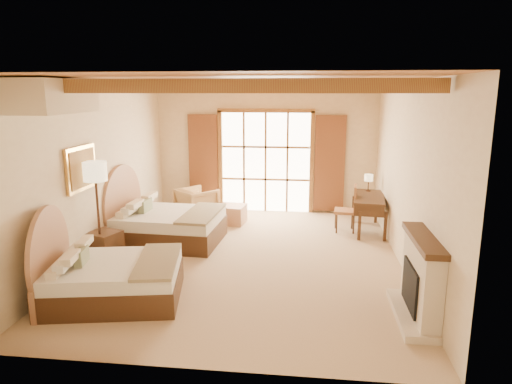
# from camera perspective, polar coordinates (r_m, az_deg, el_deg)

# --- Properties ---
(floor) EXTENTS (7.00, 7.00, 0.00)m
(floor) POSITION_cam_1_polar(r_m,az_deg,el_deg) (8.53, -1.07, -8.22)
(floor) COLOR tan
(floor) RESTS_ON ground
(wall_back) EXTENTS (5.50, 0.00, 5.50)m
(wall_back) POSITION_cam_1_polar(r_m,az_deg,el_deg) (11.54, 1.24, 5.43)
(wall_back) COLOR beige
(wall_back) RESTS_ON ground
(wall_left) EXTENTS (0.00, 7.00, 7.00)m
(wall_left) POSITION_cam_1_polar(r_m,az_deg,el_deg) (8.90, -18.97, 2.65)
(wall_left) COLOR beige
(wall_left) RESTS_ON ground
(wall_right) EXTENTS (0.00, 7.00, 7.00)m
(wall_right) POSITION_cam_1_polar(r_m,az_deg,el_deg) (8.20, 18.30, 1.91)
(wall_right) COLOR beige
(wall_right) RESTS_ON ground
(ceiling) EXTENTS (7.00, 7.00, 0.00)m
(ceiling) POSITION_cam_1_polar(r_m,az_deg,el_deg) (7.98, -1.17, 13.80)
(ceiling) COLOR #B16E35
(ceiling) RESTS_ON ground
(ceiling_beams) EXTENTS (5.39, 4.60, 0.18)m
(ceiling_beams) POSITION_cam_1_polar(r_m,az_deg,el_deg) (7.98, -1.16, 12.94)
(ceiling_beams) COLOR olive
(ceiling_beams) RESTS_ON ceiling
(french_doors) EXTENTS (3.95, 0.08, 2.60)m
(french_doors) POSITION_cam_1_polar(r_m,az_deg,el_deg) (11.53, 1.20, 3.67)
(french_doors) COLOR white
(french_doors) RESTS_ON ground
(fireplace) EXTENTS (0.46, 1.40, 1.16)m
(fireplace) POSITION_cam_1_polar(r_m,az_deg,el_deg) (6.59, 19.76, -10.62)
(fireplace) COLOR beige
(fireplace) RESTS_ON ground
(painting) EXTENTS (0.06, 0.95, 0.75)m
(painting) POSITION_cam_1_polar(r_m,az_deg,el_deg) (8.19, -20.98, 2.77)
(painting) COLOR gold
(painting) RESTS_ON wall_left
(canopy_valance) EXTENTS (0.70, 1.40, 0.45)m
(canopy_valance) POSITION_cam_1_polar(r_m,az_deg,el_deg) (6.86, -24.33, 10.86)
(canopy_valance) COLOR beige
(canopy_valance) RESTS_ON ceiling
(bed_near) EXTENTS (2.15, 1.76, 1.25)m
(bed_near) POSITION_cam_1_polar(r_m,az_deg,el_deg) (7.17, -18.38, -9.77)
(bed_near) COLOR #412718
(bed_near) RESTS_ON floor
(bed_far) EXTENTS (2.16, 1.68, 1.37)m
(bed_far) POSITION_cam_1_polar(r_m,az_deg,el_deg) (9.49, -11.75, -3.70)
(bed_far) COLOR #412718
(bed_far) RESTS_ON floor
(nightstand) EXTENTS (0.62, 0.62, 0.59)m
(nightstand) POSITION_cam_1_polar(r_m,az_deg,el_deg) (8.60, -18.38, -6.63)
(nightstand) COLOR #412718
(nightstand) RESTS_ON floor
(floor_lamp) EXTENTS (0.39, 0.39, 1.86)m
(floor_lamp) POSITION_cam_1_polar(r_m,az_deg,el_deg) (8.18, -19.43, 1.66)
(floor_lamp) COLOR #382318
(floor_lamp) RESTS_ON floor
(armchair) EXTENTS (1.15, 1.16, 0.76)m
(armchair) POSITION_cam_1_polar(r_m,az_deg,el_deg) (11.05, -7.41, -1.44)
(armchair) COLOR tan
(armchair) RESTS_ON floor
(ottoman) EXTENTS (0.65, 0.65, 0.43)m
(ottoman) POSITION_cam_1_polar(r_m,az_deg,el_deg) (10.65, -3.01, -2.79)
(ottoman) COLOR #A27152
(ottoman) RESTS_ON floor
(desk) EXTENTS (0.79, 1.52, 0.79)m
(desk) POSITION_cam_1_polar(r_m,az_deg,el_deg) (10.30, 13.88, -2.48)
(desk) COLOR #412718
(desk) RESTS_ON floor
(desk_chair) EXTENTS (0.50, 0.50, 1.03)m
(desk_chair) POSITION_cam_1_polar(r_m,az_deg,el_deg) (10.20, 11.17, -3.08)
(desk_chair) COLOR #A2663E
(desk_chair) RESTS_ON floor
(desk_lamp) EXTENTS (0.19, 0.19, 0.39)m
(desk_lamp) POSITION_cam_1_polar(r_m,az_deg,el_deg) (10.68, 13.91, 1.67)
(desk_lamp) COLOR #382318
(desk_lamp) RESTS_ON desk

